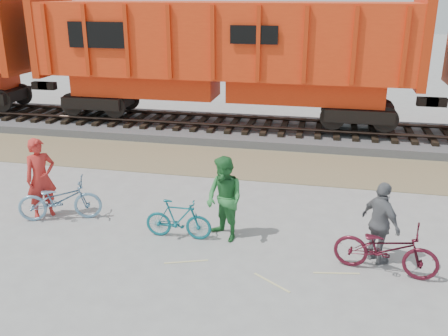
{
  "coord_description": "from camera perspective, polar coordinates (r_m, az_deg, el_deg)",
  "views": [
    {
      "loc": [
        1.64,
        -9.36,
        5.22
      ],
      "look_at": [
        -0.71,
        1.5,
        1.26
      ],
      "focal_mm": 40.0,
      "sensor_mm": 36.0,
      "label": 1
    }
  ],
  "objects": [
    {
      "name": "hopper_car_center",
      "position": [
        18.93,
        -0.15,
        12.91
      ],
      "size": [
        14.0,
        3.13,
        4.65
      ],
      "color": "black",
      "rests_on": "track"
    },
    {
      "name": "ground",
      "position": [
        10.84,
        2.0,
        -9.15
      ],
      "size": [
        120.0,
        120.0,
        0.0
      ],
      "primitive_type": "plane",
      "color": "#9E9E99",
      "rests_on": "ground"
    },
    {
      "name": "gravel_strip",
      "position": [
        15.83,
        5.56,
        0.32
      ],
      "size": [
        120.0,
        3.0,
        0.02
      ],
      "primitive_type": "cube",
      "color": "#867353",
      "rests_on": "ground"
    },
    {
      "name": "person_solo",
      "position": [
        12.72,
        -20.21,
        -1.1
      ],
      "size": [
        0.83,
        0.85,
        1.96
      ],
      "primitive_type": "imported",
      "rotation": [
        0.0,
        0.0,
        0.85
      ],
      "color": "red",
      "rests_on": "ground"
    },
    {
      "name": "bicycle_blue",
      "position": [
        12.55,
        -18.25,
        -3.44
      ],
      "size": [
        2.07,
        1.3,
        1.03
      ],
      "primitive_type": "imported",
      "rotation": [
        0.0,
        0.0,
        1.92
      ],
      "color": "#6992AF",
      "rests_on": "ground"
    },
    {
      "name": "person_man",
      "position": [
        10.85,
        0.05,
        -3.56
      ],
      "size": [
        1.16,
        1.13,
        1.89
      ],
      "primitive_type": "imported",
      "rotation": [
        0.0,
        0.0,
        -0.68
      ],
      "color": "#2D7B39",
      "rests_on": "ground"
    },
    {
      "name": "ballast_bed",
      "position": [
        19.12,
        6.84,
        4.11
      ],
      "size": [
        120.0,
        4.0,
        0.3
      ],
      "primitive_type": "cube",
      "color": "slate",
      "rests_on": "ground"
    },
    {
      "name": "bicycle_teal",
      "position": [
        11.12,
        -5.25,
        -5.86
      ],
      "size": [
        1.51,
        0.44,
        0.9
      ],
      "primitive_type": "imported",
      "rotation": [
        0.0,
        0.0,
        1.58
      ],
      "color": "#126470",
      "rests_on": "ground"
    },
    {
      "name": "person_woman",
      "position": [
        10.43,
        17.46,
        -6.05
      ],
      "size": [
        0.95,
        1.05,
        1.72
      ],
      "primitive_type": "imported",
      "rotation": [
        0.0,
        0.0,
        2.23
      ],
      "color": "slate",
      "rests_on": "ground"
    },
    {
      "name": "track",
      "position": [
        19.04,
        6.88,
        5.05
      ],
      "size": [
        120.0,
        2.6,
        0.24
      ],
      "color": "black",
      "rests_on": "ballast_bed"
    },
    {
      "name": "bicycle_maroon",
      "position": [
        10.24,
        18.0,
        -8.76
      ],
      "size": [
        2.07,
        1.04,
        1.04
      ],
      "primitive_type": "imported",
      "rotation": [
        0.0,
        0.0,
        1.39
      ],
      "color": "#4C101E",
      "rests_on": "ground"
    }
  ]
}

